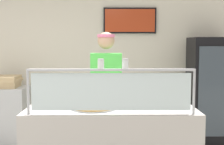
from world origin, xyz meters
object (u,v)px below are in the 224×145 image
Objects in this scene: pizza_server at (90,105)px; drink_fridge at (211,91)px; pizza_box_stack at (4,82)px; pizza_tray at (94,107)px; parmesan_shaker at (101,64)px; worker_figure at (107,93)px; pepper_flake_shaker at (125,64)px.

drink_fridge is (1.84, 1.80, -0.13)m from pizza_server.
pizza_server is 0.58× the size of pizza_box_stack.
pizza_tray is at bearing -135.28° from drink_fridge.
worker_figure is (0.05, 0.94, -0.42)m from parmesan_shaker.
drink_fridge is at bearing 33.78° from worker_figure.
pizza_box_stack is (-1.80, 2.01, -0.40)m from pepper_flake_shaker.
pizza_box_stack reaches higher than pizza_server.
pepper_flake_shaker is 0.06× the size of worker_figure.
drink_fridge is (1.49, 2.05, -0.57)m from pepper_flake_shaker.
pizza_server reaches higher than pizza_tray.
pepper_flake_shaker is (0.23, -0.00, 0.00)m from parmesan_shaker.
pizza_server is 2.95× the size of parmesan_shaker.
worker_figure is at bearing 91.28° from pizza_server.
worker_figure reaches higher than pizza_box_stack.
parmesan_shaker is 2.73m from drink_fridge.
pizza_tray is at bearing -100.88° from worker_figure.
worker_figure is 1.94m from pizza_box_stack.
pizza_box_stack is (-3.29, -0.04, 0.16)m from drink_fridge.
drink_fridge is at bearing 0.76° from pizza_box_stack.
pepper_flake_shaker reaches higher than parmesan_shaker.
worker_figure is 2.01m from drink_fridge.
drink_fridge is at bearing 50.11° from parmesan_shaker.
worker_figure is 1.03× the size of drink_fridge.
pizza_tray is at bearing 41.37° from pizza_server.
pizza_tray is 0.62m from pepper_flake_shaker.
parmesan_shaker is 1.03m from worker_figure.
pizza_box_stack is at bearing 131.85° from pepper_flake_shaker.
drink_fridge reaches higher than pizza_server.
parmesan_shaker is (0.08, -0.27, 0.46)m from pizza_tray.
pepper_flake_shaker is at bearing -0.00° from parmesan_shaker.
parmesan_shaker is 0.20× the size of pizza_box_stack.
pepper_flake_shaker is (0.35, -0.25, 0.44)m from pizza_server.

